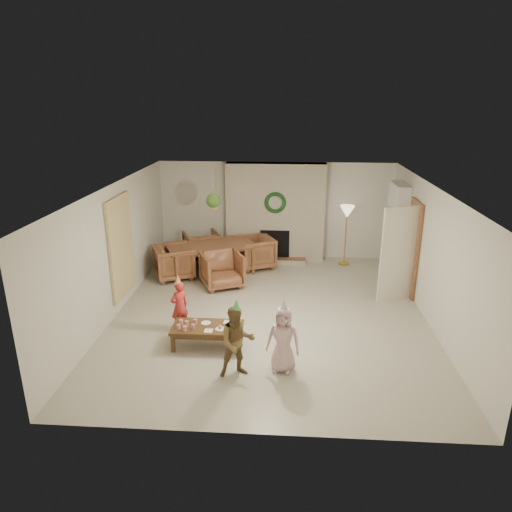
# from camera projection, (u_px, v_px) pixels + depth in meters

# --- Properties ---
(floor) EXTENTS (7.00, 7.00, 0.00)m
(floor) POSITION_uv_depth(u_px,v_px,m) (270.00, 313.00, 9.19)
(floor) COLOR #B7B29E
(floor) RESTS_ON ground
(ceiling) EXTENTS (7.00, 7.00, 0.00)m
(ceiling) POSITION_uv_depth(u_px,v_px,m) (271.00, 188.00, 8.38)
(ceiling) COLOR white
(ceiling) RESTS_ON wall_back
(wall_back) EXTENTS (7.00, 0.00, 7.00)m
(wall_back) POSITION_uv_depth(u_px,v_px,m) (276.00, 211.00, 12.08)
(wall_back) COLOR silver
(wall_back) RESTS_ON floor
(wall_front) EXTENTS (7.00, 0.00, 7.00)m
(wall_front) POSITION_uv_depth(u_px,v_px,m) (259.00, 347.00, 5.48)
(wall_front) COLOR silver
(wall_front) RESTS_ON floor
(wall_left) EXTENTS (0.00, 7.00, 7.00)m
(wall_left) POSITION_uv_depth(u_px,v_px,m) (115.00, 250.00, 8.97)
(wall_left) COLOR silver
(wall_left) RESTS_ON floor
(wall_right) EXTENTS (0.00, 7.00, 7.00)m
(wall_right) POSITION_uv_depth(u_px,v_px,m) (432.00, 257.00, 8.59)
(wall_right) COLOR silver
(wall_right) RESTS_ON floor
(fireplace_mass) EXTENTS (2.50, 0.40, 2.50)m
(fireplace_mass) POSITION_uv_depth(u_px,v_px,m) (275.00, 212.00, 11.90)
(fireplace_mass) COLOR #521517
(fireplace_mass) RESTS_ON floor
(fireplace_hearth) EXTENTS (1.60, 0.30, 0.12)m
(fireplace_hearth) POSITION_uv_depth(u_px,v_px,m) (274.00, 261.00, 11.95)
(fireplace_hearth) COLOR brown
(fireplace_hearth) RESTS_ON floor
(fireplace_firebox) EXTENTS (0.75, 0.12, 0.75)m
(fireplace_firebox) POSITION_uv_depth(u_px,v_px,m) (275.00, 244.00, 11.98)
(fireplace_firebox) COLOR black
(fireplace_firebox) RESTS_ON floor
(fireplace_wreath) EXTENTS (0.54, 0.10, 0.54)m
(fireplace_wreath) POSITION_uv_depth(u_px,v_px,m) (275.00, 203.00, 11.58)
(fireplace_wreath) COLOR #15381B
(fireplace_wreath) RESTS_ON fireplace_mass
(floor_lamp_base) EXTENTS (0.28, 0.28, 0.03)m
(floor_lamp_base) POSITION_uv_depth(u_px,v_px,m) (344.00, 263.00, 11.90)
(floor_lamp_base) COLOR gold
(floor_lamp_base) RESTS_ON floor
(floor_lamp_post) EXTENTS (0.03, 0.03, 1.37)m
(floor_lamp_post) POSITION_uv_depth(u_px,v_px,m) (346.00, 237.00, 11.67)
(floor_lamp_post) COLOR gold
(floor_lamp_post) RESTS_ON floor
(floor_lamp_shade) EXTENTS (0.36, 0.36, 0.30)m
(floor_lamp_shade) POSITION_uv_depth(u_px,v_px,m) (347.00, 212.00, 11.46)
(floor_lamp_shade) COLOR beige
(floor_lamp_shade) RESTS_ON floor_lamp_post
(bookshelf_carcass) EXTENTS (0.30, 1.00, 2.20)m
(bookshelf_carcass) POSITION_uv_depth(u_px,v_px,m) (396.00, 231.00, 10.82)
(bookshelf_carcass) COLOR white
(bookshelf_carcass) RESTS_ON floor
(bookshelf_shelf_a) EXTENTS (0.30, 0.92, 0.03)m
(bookshelf_shelf_a) POSITION_uv_depth(u_px,v_px,m) (392.00, 257.00, 11.03)
(bookshelf_shelf_a) COLOR white
(bookshelf_shelf_a) RESTS_ON bookshelf_carcass
(bookshelf_shelf_b) EXTENTS (0.30, 0.92, 0.03)m
(bookshelf_shelf_b) POSITION_uv_depth(u_px,v_px,m) (394.00, 241.00, 10.90)
(bookshelf_shelf_b) COLOR white
(bookshelf_shelf_b) RESTS_ON bookshelf_carcass
(bookshelf_shelf_c) EXTENTS (0.30, 0.92, 0.03)m
(bookshelf_shelf_c) POSITION_uv_depth(u_px,v_px,m) (396.00, 224.00, 10.77)
(bookshelf_shelf_c) COLOR white
(bookshelf_shelf_c) RESTS_ON bookshelf_carcass
(bookshelf_shelf_d) EXTENTS (0.30, 0.92, 0.03)m
(bookshelf_shelf_d) POSITION_uv_depth(u_px,v_px,m) (397.00, 207.00, 10.64)
(bookshelf_shelf_d) COLOR white
(bookshelf_shelf_d) RESTS_ON bookshelf_carcass
(books_row_lower) EXTENTS (0.20, 0.40, 0.24)m
(books_row_lower) POSITION_uv_depth(u_px,v_px,m) (393.00, 253.00, 10.85)
(books_row_lower) COLOR #B42139
(books_row_lower) RESTS_ON bookshelf_shelf_a
(books_row_mid) EXTENTS (0.20, 0.44, 0.24)m
(books_row_mid) POSITION_uv_depth(u_px,v_px,m) (393.00, 234.00, 10.90)
(books_row_mid) COLOR navy
(books_row_mid) RESTS_ON bookshelf_shelf_b
(books_row_upper) EXTENTS (0.20, 0.36, 0.22)m
(books_row_upper) POSITION_uv_depth(u_px,v_px,m) (396.00, 220.00, 10.64)
(books_row_upper) COLOR #A09322
(books_row_upper) RESTS_ON bookshelf_shelf_c
(door_frame) EXTENTS (0.05, 0.86, 2.04)m
(door_frame) POSITION_uv_depth(u_px,v_px,m) (413.00, 248.00, 9.80)
(door_frame) COLOR brown
(door_frame) RESTS_ON floor
(door_leaf) EXTENTS (0.77, 0.32, 2.00)m
(door_leaf) POSITION_uv_depth(u_px,v_px,m) (398.00, 255.00, 9.47)
(door_leaf) COLOR beige
(door_leaf) RESTS_ON floor
(curtain_panel) EXTENTS (0.06, 1.20, 2.00)m
(curtain_panel) POSITION_uv_depth(u_px,v_px,m) (121.00, 247.00, 9.16)
(curtain_panel) COLOR beige
(curtain_panel) RESTS_ON wall_left
(dining_table) EXTENTS (2.32, 1.88, 0.72)m
(dining_table) POSITION_uv_depth(u_px,v_px,m) (211.00, 259.00, 11.17)
(dining_table) COLOR brown
(dining_table) RESTS_ON floor
(dining_chair_near) EXTENTS (1.13, 1.14, 0.79)m
(dining_chair_near) POSITION_uv_depth(u_px,v_px,m) (222.00, 270.00, 10.36)
(dining_chair_near) COLOR brown
(dining_chair_near) RESTS_ON floor
(dining_chair_far) EXTENTS (1.13, 1.14, 0.79)m
(dining_chair_far) POSITION_uv_depth(u_px,v_px,m) (202.00, 247.00, 11.95)
(dining_chair_far) COLOR brown
(dining_chair_far) RESTS_ON floor
(dining_chair_left) EXTENTS (1.14, 1.13, 0.79)m
(dining_chair_left) POSITION_uv_depth(u_px,v_px,m) (174.00, 262.00, 10.86)
(dining_chair_left) COLOR brown
(dining_chair_left) RESTS_ON floor
(dining_chair_right) EXTENTS (1.14, 1.13, 0.79)m
(dining_chair_right) POSITION_uv_depth(u_px,v_px,m) (255.00, 252.00, 11.53)
(dining_chair_right) COLOR brown
(dining_chair_right) RESTS_ON floor
(hanging_plant_cord) EXTENTS (0.01, 0.01, 0.70)m
(hanging_plant_cord) POSITION_uv_depth(u_px,v_px,m) (213.00, 190.00, 9.99)
(hanging_plant_cord) COLOR tan
(hanging_plant_cord) RESTS_ON ceiling
(hanging_plant_pot) EXTENTS (0.16, 0.16, 0.12)m
(hanging_plant_pot) POSITION_uv_depth(u_px,v_px,m) (214.00, 206.00, 10.10)
(hanging_plant_pot) COLOR #A57035
(hanging_plant_pot) RESTS_ON hanging_plant_cord
(hanging_plant_foliage) EXTENTS (0.32, 0.32, 0.32)m
(hanging_plant_foliage) POSITION_uv_depth(u_px,v_px,m) (213.00, 201.00, 10.06)
(hanging_plant_foliage) COLOR #2A4D19
(hanging_plant_foliage) RESTS_ON hanging_plant_pot
(coffee_table_top) EXTENTS (1.20, 0.60, 0.06)m
(coffee_table_top) POSITION_uv_depth(u_px,v_px,m) (208.00, 328.00, 7.88)
(coffee_table_top) COLOR #4B3219
(coffee_table_top) RESTS_ON floor
(coffee_table_apron) EXTENTS (1.11, 0.51, 0.07)m
(coffee_table_apron) POSITION_uv_depth(u_px,v_px,m) (208.00, 331.00, 7.90)
(coffee_table_apron) COLOR #4B3219
(coffee_table_apron) RESTS_ON floor
(coffee_leg_fl) EXTENTS (0.06, 0.06, 0.31)m
(coffee_leg_fl) POSITION_uv_depth(u_px,v_px,m) (173.00, 343.00, 7.74)
(coffee_leg_fl) COLOR #4B3219
(coffee_leg_fl) RESTS_ON floor
(coffee_leg_fr) EXTENTS (0.06, 0.06, 0.31)m
(coffee_leg_fr) POSITION_uv_depth(u_px,v_px,m) (238.00, 346.00, 7.67)
(coffee_leg_fr) COLOR #4B3219
(coffee_leg_fr) RESTS_ON floor
(coffee_leg_bl) EXTENTS (0.06, 0.06, 0.31)m
(coffee_leg_bl) POSITION_uv_depth(u_px,v_px,m) (180.00, 329.00, 8.21)
(coffee_leg_bl) COLOR #4B3219
(coffee_leg_bl) RESTS_ON floor
(coffee_leg_br) EXTENTS (0.06, 0.06, 0.31)m
(coffee_leg_br) POSITION_uv_depth(u_px,v_px,m) (241.00, 331.00, 8.14)
(coffee_leg_br) COLOR #4B3219
(coffee_leg_br) RESTS_ON floor
(cup_a) EXTENTS (0.06, 0.06, 0.08)m
(cup_a) POSITION_uv_depth(u_px,v_px,m) (179.00, 327.00, 7.76)
(cup_a) COLOR silver
(cup_a) RESTS_ON coffee_table_top
(cup_b) EXTENTS (0.06, 0.06, 0.08)m
(cup_b) POSITION_uv_depth(u_px,v_px,m) (181.00, 322.00, 7.93)
(cup_b) COLOR silver
(cup_b) RESTS_ON coffee_table_top
(cup_c) EXTENTS (0.06, 0.06, 0.08)m
(cup_c) POSITION_uv_depth(u_px,v_px,m) (185.00, 328.00, 7.71)
(cup_c) COLOR silver
(cup_c) RESTS_ON coffee_table_top
(cup_d) EXTENTS (0.06, 0.06, 0.08)m
(cup_d) POSITION_uv_depth(u_px,v_px,m) (187.00, 323.00, 7.88)
(cup_d) COLOR silver
(cup_d) RESTS_ON coffee_table_top
(cup_e) EXTENTS (0.06, 0.06, 0.08)m
(cup_e) POSITION_uv_depth(u_px,v_px,m) (193.00, 326.00, 7.77)
(cup_e) COLOR silver
(cup_e) RESTS_ON coffee_table_top
(cup_f) EXTENTS (0.06, 0.06, 0.08)m
(cup_f) POSITION_uv_depth(u_px,v_px,m) (195.00, 321.00, 7.94)
(cup_f) COLOR silver
(cup_f) RESTS_ON coffee_table_top
(plate_a) EXTENTS (0.17, 0.17, 0.01)m
(plate_a) POSITION_uv_depth(u_px,v_px,m) (206.00, 323.00, 7.98)
(plate_a) COLOR white
(plate_a) RESTS_ON coffee_table_top
(plate_b) EXTENTS (0.17, 0.17, 0.01)m
(plate_b) POSITION_uv_depth(u_px,v_px,m) (220.00, 329.00, 7.77)
(plate_b) COLOR white
(plate_b) RESTS_ON coffee_table_top
(plate_c) EXTENTS (0.17, 0.17, 0.01)m
(plate_c) POSITION_uv_depth(u_px,v_px,m) (233.00, 324.00, 7.93)
(plate_c) COLOR white
(plate_c) RESTS_ON coffee_table_top
(food_scoop) EXTENTS (0.06, 0.06, 0.06)m
(food_scoop) POSITION_uv_depth(u_px,v_px,m) (220.00, 327.00, 7.76)
(food_scoop) COLOR tan
(food_scoop) RESTS_ON plate_b
(napkin_left) EXTENTS (0.14, 0.14, 0.01)m
(napkin_left) POSITION_uv_depth(u_px,v_px,m) (209.00, 331.00, 7.71)
(napkin_left) COLOR #F2B2B9
(napkin_left) RESTS_ON coffee_table_top
(napkin_right) EXTENTS (0.14, 0.14, 0.01)m
(napkin_right) POSITION_uv_depth(u_px,v_px,m) (228.00, 322.00, 8.01)
(napkin_right) COLOR #F2B2B9
(napkin_right) RESTS_ON coffee_table_top
(child_red) EXTENTS (0.41, 0.41, 0.96)m
(child_red) POSITION_uv_depth(u_px,v_px,m) (179.00, 306.00, 8.35)
(child_red) COLOR #B52926
(child_red) RESTS_ON floor
(party_hat_red) EXTENTS (0.17, 0.17, 0.18)m
(party_hat_red) POSITION_uv_depth(u_px,v_px,m) (178.00, 280.00, 8.18)
(party_hat_red) COLOR #EAC54E
(party_hat_red) RESTS_ON child_red
(child_plaid) EXTENTS (0.65, 0.57, 1.13)m
(child_plaid) POSITION_uv_depth(u_px,v_px,m) (237.00, 342.00, 6.97)
(child_plaid) COLOR brown
(child_plaid) RESTS_ON floor
(party_hat_plaid) EXTENTS (0.14, 0.14, 0.19)m
(party_hat_plaid) POSITION_uv_depth(u_px,v_px,m) (237.00, 305.00, 6.77)
(party_hat_plaid) COLOR #4FB860
(party_hat_plaid) RESTS_ON child_plaid
(child_pink) EXTENTS (0.58, 0.44, 1.07)m
(child_pink) POSITION_uv_depth(u_px,v_px,m) (283.00, 339.00, 7.11)
(child_pink) COLOR beige
(child_pink) RESTS_ON floor
(party_hat_pink) EXTENTS (0.18, 0.18, 0.19)m
(party_hat_pink) POSITION_uv_depth(u_px,v_px,m) (284.00, 305.00, 6.92)
(party_hat_pink) COLOR silver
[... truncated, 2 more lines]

